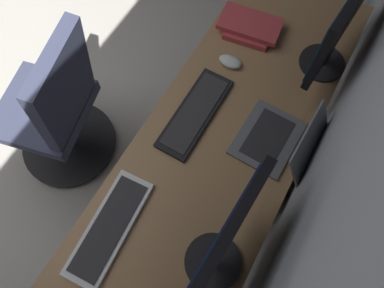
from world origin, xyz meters
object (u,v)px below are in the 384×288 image
Objects in this scene: keyboard_spare at (109,228)px; keyboard_main at (195,113)px; drawer_pedestal at (225,167)px; book_stack_near at (250,26)px; monitor_secondary at (343,23)px; laptop_leftmost at (284,141)px; monitor_primary at (217,252)px; office_chair at (57,114)px; mouse_main at (230,61)px.

keyboard_main is at bearing 175.83° from keyboard_spare.
drawer_pedestal is 0.68m from book_stack_near.
laptop_leftmost is (0.45, 0.01, -0.21)m from monitor_secondary.
monitor_secondary reaches higher than laptop_leftmost.
book_stack_near is at bearing 177.51° from keyboard_spare.
laptop_leftmost is (-0.52, 0.03, -0.22)m from monitor_primary.
office_chair is at bearing -105.23° from monitor_primary.
mouse_main is (-0.29, 0.01, 0.01)m from keyboard_main.
drawer_pedestal is 0.43m from keyboard_main.
monitor_primary reaches higher than drawer_pedestal.
keyboard_spare is at bearing -2.49° from book_stack_near.
monitor_secondary is at bearing -179.13° from laptop_leftmost.
monitor_primary is 1.16× the size of keyboard_spare.
drawer_pedestal is at bearing -161.60° from monitor_primary.
monitor_primary reaches higher than book_stack_near.
keyboard_spare is 1.46× the size of book_stack_near.
laptop_leftmost reaches higher than keyboard_spare.
keyboard_spare reaches higher than drawer_pedestal.
laptop_leftmost is at bearing 176.50° from monitor_primary.
monitor_secondary is at bearing 88.14° from book_stack_near.
office_chair reaches higher than book_stack_near.
drawer_pedestal is 2.37× the size of book_stack_near.
office_chair is (0.21, -0.67, -0.28)m from keyboard_main.
monitor_primary reaches higher than office_chair.
keyboard_spare is 4.11× the size of mouse_main.
laptop_leftmost is at bearing 0.87° from monitor_secondary.
monitor_primary is 1.68× the size of book_stack_near.
book_stack_near is at bearing -91.86° from monitor_secondary.
mouse_main reaches higher than keyboard_spare.
monitor_primary is 1.07m from book_stack_near.
keyboard_main is 0.56m from keyboard_spare.
laptop_leftmost is (-0.05, 0.19, 0.43)m from drawer_pedestal.
laptop_leftmost is 0.77× the size of keyboard_main.
monitor_primary is 1.17× the size of keyboard_main.
laptop_leftmost is 0.33× the size of office_chair.
monitor_primary is 0.64m from keyboard_main.
monitor_secondary is at bearing 124.13° from office_chair.
office_chair is (-0.35, -0.63, -0.28)m from keyboard_spare.
drawer_pedestal is at bearing -20.07° from monitor_secondary.
laptop_leftmost is at bearing 145.70° from keyboard_spare.
book_stack_near is (-0.01, -0.36, -0.23)m from monitor_secondary.
book_stack_near is (-0.46, -0.36, -0.02)m from laptop_leftmost.
monitor_secondary is 0.50m from laptop_leftmost.
keyboard_main is at bearing -144.97° from monitor_primary.
keyboard_main is at bearing -2.29° from mouse_main.
monitor_secondary is at bearing 159.93° from drawer_pedestal.
laptop_leftmost is 0.37m from keyboard_main.
keyboard_spare is 1.07m from book_stack_near.
office_chair is (0.70, -1.03, -0.53)m from monitor_secondary.
keyboard_spare is at bearing -4.17° from keyboard_main.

